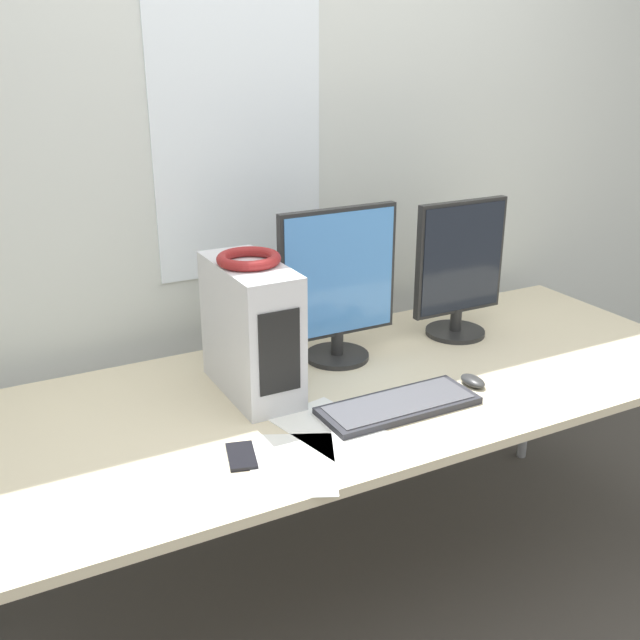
{
  "coord_description": "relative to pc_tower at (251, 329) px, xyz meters",
  "views": [
    {
      "loc": [
        -1.05,
        -1.3,
        1.77
      ],
      "look_at": [
        -0.1,
        0.47,
        1.01
      ],
      "focal_mm": 42.0,
      "sensor_mm": 36.0,
      "label": 1
    }
  ],
  "objects": [
    {
      "name": "wall_back",
      "position": [
        0.27,
        0.5,
        0.38
      ],
      "size": [
        8.0,
        0.07,
        2.7
      ],
      "color": "silver",
      "rests_on": "ground_plane"
    },
    {
      "name": "desk",
      "position": [
        0.27,
        -0.11,
        -0.24
      ],
      "size": [
        2.42,
        0.95,
        0.78
      ],
      "color": "beige",
      "rests_on": "ground_plane"
    },
    {
      "name": "pc_tower",
      "position": [
        0.0,
        0.0,
        0.0
      ],
      "size": [
        0.17,
        0.39,
        0.4
      ],
      "color": "silver",
      "rests_on": "desk"
    },
    {
      "name": "headphones",
      "position": [
        0.0,
        0.0,
        0.21
      ],
      "size": [
        0.18,
        0.18,
        0.03
      ],
      "color": "maroon",
      "rests_on": "pc_tower"
    },
    {
      "name": "monitor_main",
      "position": [
        0.34,
        0.09,
        0.06
      ],
      "size": [
        0.41,
        0.21,
        0.5
      ],
      "color": "black",
      "rests_on": "desk"
    },
    {
      "name": "monitor_right_near",
      "position": [
        0.82,
        0.08,
        0.04
      ],
      "size": [
        0.35,
        0.21,
        0.48
      ],
      "color": "black",
      "rests_on": "desk"
    },
    {
      "name": "keyboard",
      "position": [
        0.32,
        -0.3,
        -0.19
      ],
      "size": [
        0.46,
        0.18,
        0.02
      ],
      "color": "#28282D",
      "rests_on": "desk"
    },
    {
      "name": "mouse",
      "position": [
        0.6,
        -0.28,
        -0.18
      ],
      "size": [
        0.05,
        0.09,
        0.03
      ],
      "color": "#2D2D2D",
      "rests_on": "desk"
    },
    {
      "name": "cell_phone",
      "position": [
        -0.18,
        -0.34,
        -0.19
      ],
      "size": [
        0.1,
        0.14,
        0.01
      ],
      "rotation": [
        0.0,
        0.0,
        -0.27
      ],
      "color": "black",
      "rests_on": "desk"
    },
    {
      "name": "paper_sheet_left",
      "position": [
        -0.08,
        -0.43,
        -0.2
      ],
      "size": [
        0.32,
        0.36,
        0.0
      ],
      "rotation": [
        0.0,
        0.0,
        -0.44
      ],
      "color": "white",
      "rests_on": "desk"
    },
    {
      "name": "paper_sheet_front",
      "position": [
        0.09,
        -0.31,
        -0.2
      ],
      "size": [
        0.27,
        0.33,
        0.0
      ],
      "rotation": [
        0.0,
        0.0,
        0.2
      ],
      "color": "white",
      "rests_on": "desk"
    }
  ]
}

